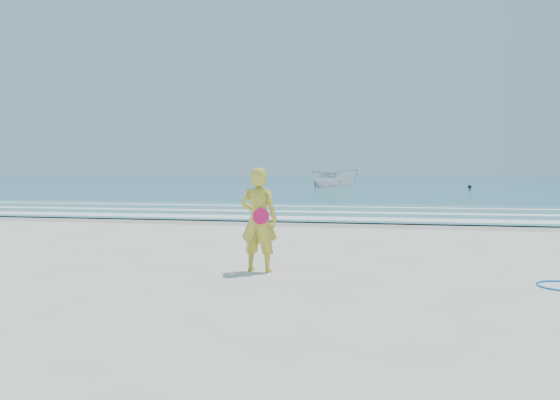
# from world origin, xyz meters

# --- Properties ---
(ground) EXTENTS (400.00, 400.00, 0.00)m
(ground) POSITION_xyz_m (0.00, 0.00, 0.00)
(ground) COLOR silver
(ground) RESTS_ON ground
(wet_sand) EXTENTS (400.00, 2.40, 0.00)m
(wet_sand) POSITION_xyz_m (0.00, 9.00, 0.00)
(wet_sand) COLOR #B2A893
(wet_sand) RESTS_ON ground
(ocean) EXTENTS (400.00, 190.00, 0.04)m
(ocean) POSITION_xyz_m (0.00, 105.00, 0.02)
(ocean) COLOR #19727F
(ocean) RESTS_ON ground
(shallow) EXTENTS (400.00, 10.00, 0.01)m
(shallow) POSITION_xyz_m (0.00, 14.00, 0.04)
(shallow) COLOR #59B7AD
(shallow) RESTS_ON ocean
(foam_near) EXTENTS (400.00, 1.40, 0.01)m
(foam_near) POSITION_xyz_m (0.00, 10.30, 0.05)
(foam_near) COLOR white
(foam_near) RESTS_ON shallow
(foam_mid) EXTENTS (400.00, 0.90, 0.01)m
(foam_mid) POSITION_xyz_m (0.00, 13.20, 0.05)
(foam_mid) COLOR white
(foam_mid) RESTS_ON shallow
(foam_far) EXTENTS (400.00, 0.60, 0.01)m
(foam_far) POSITION_xyz_m (0.00, 16.50, 0.05)
(foam_far) COLOR white
(foam_far) RESTS_ON shallow
(boat) EXTENTS (5.27, 2.80, 1.93)m
(boat) POSITION_xyz_m (-3.20, 46.61, 1.01)
(boat) COLOR white
(boat) RESTS_ON ocean
(buoy) EXTENTS (0.35, 0.35, 0.35)m
(buoy) POSITION_xyz_m (9.67, 46.03, 0.21)
(buoy) COLOR black
(buoy) RESTS_ON ocean
(woman) EXTENTS (0.66, 0.47, 1.72)m
(woman) POSITION_xyz_m (0.30, 0.49, 0.86)
(woman) COLOR gold
(woman) RESTS_ON ground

